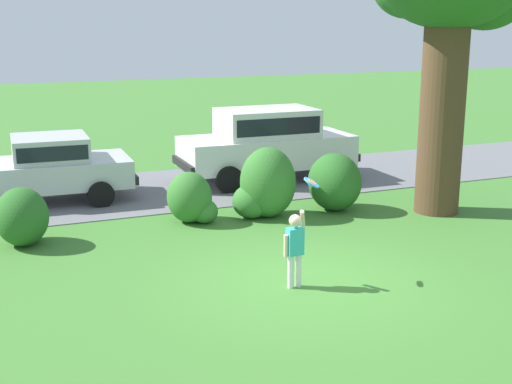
{
  "coord_description": "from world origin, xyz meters",
  "views": [
    {
      "loc": [
        -4.91,
        -9.6,
        4.17
      ],
      "look_at": [
        -0.17,
        1.8,
        1.1
      ],
      "focal_mm": 48.64,
      "sensor_mm": 36.0,
      "label": 1
    }
  ],
  "objects_px": {
    "parked_sedan": "(42,167)",
    "parked_suv": "(267,141)",
    "child_thrower": "(295,245)",
    "frisbee": "(311,183)"
  },
  "relations": [
    {
      "from": "child_thrower",
      "to": "frisbee",
      "type": "bearing_deg",
      "value": 30.38
    },
    {
      "from": "parked_suv",
      "to": "child_thrower",
      "type": "xyz_separation_m",
      "value": [
        -2.63,
        -7.17,
        -0.36
      ]
    },
    {
      "from": "parked_sedan",
      "to": "frisbee",
      "type": "bearing_deg",
      "value": -62.94
    },
    {
      "from": "parked_sedan",
      "to": "child_thrower",
      "type": "xyz_separation_m",
      "value": [
        3.12,
        -7.11,
        -0.13
      ]
    },
    {
      "from": "child_thrower",
      "to": "parked_sedan",
      "type": "bearing_deg",
      "value": 113.71
    },
    {
      "from": "parked_sedan",
      "to": "parked_suv",
      "type": "height_order",
      "value": "parked_suv"
    },
    {
      "from": "parked_sedan",
      "to": "parked_suv",
      "type": "distance_m",
      "value": 5.75
    },
    {
      "from": "parked_sedan",
      "to": "frisbee",
      "type": "distance_m",
      "value": 7.76
    },
    {
      "from": "frisbee",
      "to": "parked_suv",
      "type": "bearing_deg",
      "value": 72.14
    },
    {
      "from": "parked_suv",
      "to": "child_thrower",
      "type": "relative_size",
      "value": 3.67
    }
  ]
}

